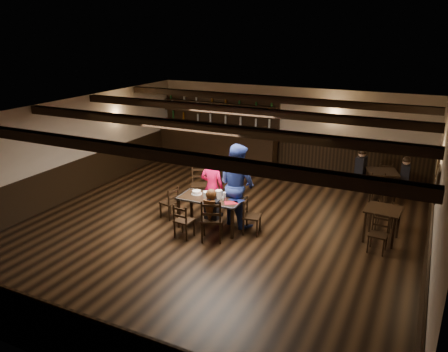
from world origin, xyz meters
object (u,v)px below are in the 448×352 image
at_px(woman_pink, 212,187).
at_px(man_blue, 237,185).
at_px(dining_table, 211,201).
at_px(chair_near_left, 182,219).
at_px(bar_counter, 217,142).
at_px(cake, 197,192).
at_px(chair_near_right, 212,217).

distance_m(woman_pink, man_blue, 0.74).
xyz_separation_m(dining_table, chair_near_left, (-0.31, -0.76, -0.19)).
bearing_deg(dining_table, man_blue, 46.57).
xyz_separation_m(dining_table, bar_counter, (-2.26, 4.85, 0.06)).
height_order(woman_pink, man_blue, man_blue).
bearing_deg(cake, man_blue, 25.52).
bearing_deg(woman_pink, chair_near_right, 110.97).
xyz_separation_m(dining_table, man_blue, (0.45, 0.48, 0.32)).
height_order(dining_table, man_blue, man_blue).
relative_size(woman_pink, man_blue, 0.80).
height_order(chair_near_left, man_blue, man_blue).
xyz_separation_m(man_blue, cake, (-0.86, -0.41, -0.20)).
relative_size(man_blue, bar_counter, 0.44).
bearing_deg(man_blue, chair_near_right, 106.98).
height_order(chair_near_right, man_blue, man_blue).
relative_size(dining_table, man_blue, 0.76).
bearing_deg(woman_pink, chair_near_left, 81.68).
relative_size(woman_pink, bar_counter, 0.35).
relative_size(chair_near_left, man_blue, 0.41).
bearing_deg(dining_table, bar_counter, 115.03).
relative_size(chair_near_left, chair_near_right, 0.81).
bearing_deg(man_blue, chair_near_left, 80.80).
bearing_deg(chair_near_right, chair_near_left, -168.63).
height_order(chair_near_right, cake, chair_near_right).
xyz_separation_m(chair_near_left, chair_near_right, (0.66, 0.13, 0.11)).
xyz_separation_m(cake, bar_counter, (-1.86, 4.78, -0.06)).
bearing_deg(bar_counter, cake, -68.78).
bearing_deg(cake, dining_table, -9.46).
distance_m(chair_near_left, bar_counter, 5.94).
height_order(chair_near_left, bar_counter, bar_counter).
bearing_deg(cake, bar_counter, 111.22).
height_order(man_blue, bar_counter, bar_counter).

